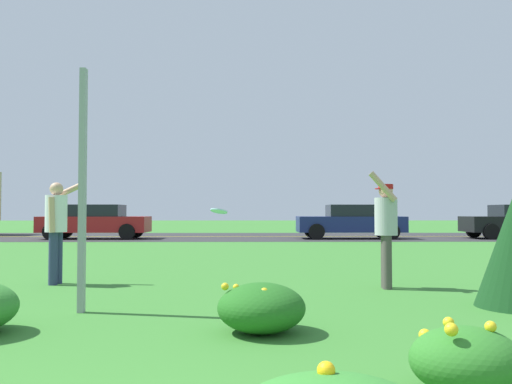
{
  "coord_description": "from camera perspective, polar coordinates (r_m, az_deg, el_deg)",
  "views": [
    {
      "loc": [
        0.93,
        -1.12,
        1.15
      ],
      "look_at": [
        1.05,
        6.56,
        1.42
      ],
      "focal_mm": 39.06,
      "sensor_mm": 36.0,
      "label": 1
    }
  ],
  "objects": [
    {
      "name": "person_thrower_white_shirt",
      "position": [
        9.42,
        -19.77,
        -3.01
      ],
      "size": [
        0.57,
        0.51,
        1.64
      ],
      "color": "silver",
      "rests_on": "ground"
    },
    {
      "name": "person_catcher_red_cap_gray_shirt",
      "position": [
        8.62,
        13.15,
        -3.25
      ],
      "size": [
        0.47,
        0.5,
        1.76
      ],
      "color": "#B2B2B7",
      "rests_on": "ground"
    },
    {
      "name": "car_red_center_right",
      "position": [
        24.61,
        -16.11,
        -2.91
      ],
      "size": [
        4.5,
        2.0,
        1.45
      ],
      "color": "maroon",
      "rests_on": "ground"
    },
    {
      "name": "car_navy_center_left",
      "position": [
        24.15,
        9.67,
        -2.98
      ],
      "size": [
        4.5,
        2.0,
        1.45
      ],
      "color": "navy",
      "rests_on": "ground"
    },
    {
      "name": "daylily_clump_mid_right",
      "position": [
        3.9,
        20.74,
        -15.82
      ],
      "size": [
        0.71,
        0.66,
        0.49
      ],
      "color": "#2D7526",
      "rests_on": "ground"
    },
    {
      "name": "frisbee_pale_blue",
      "position": [
        8.71,
        -3.82,
        -1.97
      ],
      "size": [
        0.28,
        0.27,
        0.12
      ],
      "color": "#ADD6E5"
    },
    {
      "name": "ground_plane",
      "position": [
        13.53,
        -4.83,
        -6.91
      ],
      "size": [
        120.0,
        120.0,
        0.0
      ],
      "primitive_type": "plane",
      "color": "#387A2D"
    },
    {
      "name": "highway_center_stripe",
      "position": [
        25.81,
        -2.92,
        -4.57
      ],
      "size": [
        120.0,
        0.16,
        0.0
      ],
      "primitive_type": "cube",
      "color": "yellow",
      "rests_on": "ground"
    },
    {
      "name": "sign_post_near_path",
      "position": [
        6.72,
        -17.35,
        0.24
      ],
      "size": [
        0.07,
        0.1,
        2.82
      ],
      "color": "#93969B",
      "rests_on": "ground"
    },
    {
      "name": "highway_strip",
      "position": [
        25.81,
        -2.92,
        -4.58
      ],
      "size": [
        120.0,
        9.03,
        0.01
      ],
      "primitive_type": "cube",
      "color": "#2D2D30",
      "rests_on": "ground"
    },
    {
      "name": "daylily_clump_near_camera",
      "position": [
        5.42,
        0.55,
        -11.76
      ],
      "size": [
        0.84,
        0.91,
        0.48
      ],
      "color": "#23661E",
      "rests_on": "ground"
    }
  ]
}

